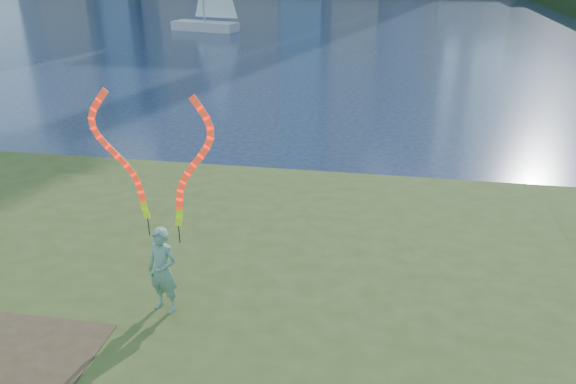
# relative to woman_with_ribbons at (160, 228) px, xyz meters

# --- Properties ---
(ground) EXTENTS (320.00, 320.00, 0.00)m
(ground) POSITION_rel_woman_with_ribbons_xyz_m (-0.01, 1.11, -2.26)
(ground) COLOR #17233B
(ground) RESTS_ON ground
(grassy_knoll) EXTENTS (20.00, 18.00, 0.80)m
(grassy_knoll) POSITION_rel_woman_with_ribbons_xyz_m (-0.01, -1.18, -1.92)
(grassy_knoll) COLOR #3C4C1B
(grassy_knoll) RESTS_ON ground
(woman_with_ribbons) EXTENTS (1.90, 0.61, 3.85)m
(woman_with_ribbons) POSITION_rel_woman_with_ribbons_xyz_m (0.00, 0.00, 0.00)
(woman_with_ribbons) COLOR #1E6943
(woman_with_ribbons) RESTS_ON grassy_knoll
(sailboat) EXTENTS (5.59, 2.84, 8.40)m
(sailboat) POSITION_rel_woman_with_ribbons_xyz_m (-10.57, 36.34, -0.81)
(sailboat) COLOR beige
(sailboat) RESTS_ON ground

